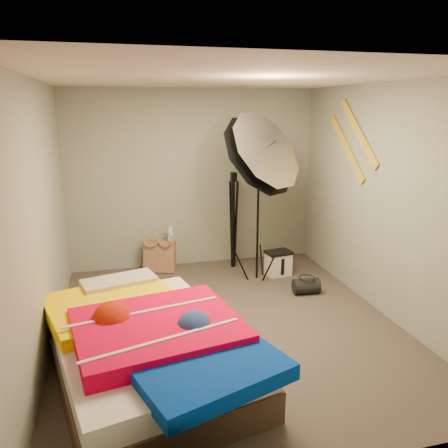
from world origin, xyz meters
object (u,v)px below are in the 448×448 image
object	(u,v)px
duffel_bag	(306,286)
photo_umbrella	(258,157)
tote_bag	(160,257)
wrapping_roll	(170,249)
camera_case	(278,264)
bed	(148,346)
camera_tripod	(233,214)

from	to	relation	value
duffel_bag	photo_umbrella	world-z (taller)	photo_umbrella
tote_bag	duffel_bag	distance (m)	2.07
wrapping_roll	camera_case	xyz separation A→B (m)	(1.41, -0.57, -0.16)
duffel_bag	bed	size ratio (longest dim) A/B	0.13
tote_bag	bed	size ratio (longest dim) A/B	0.18
wrapping_roll	camera_tripod	xyz separation A→B (m)	(0.90, -0.10, 0.48)
bed	camera_tripod	bearing A→B (deg)	59.94
wrapping_roll	photo_umbrella	size ratio (longest dim) A/B	0.27
wrapping_roll	camera_case	distance (m)	1.53
camera_case	bed	bearing A→B (deg)	-143.57
tote_bag	camera_case	xyz separation A→B (m)	(1.56, -0.54, -0.06)
wrapping_roll	camera_case	bearing A→B (deg)	-22.07
tote_bag	bed	bearing A→B (deg)	-79.02
camera_case	camera_tripod	xyz separation A→B (m)	(-0.51, 0.47, 0.63)
duffel_bag	camera_case	bearing A→B (deg)	104.39
duffel_bag	photo_umbrella	bearing A→B (deg)	145.03
wrapping_roll	bed	xyz separation A→B (m)	(-0.51, -2.53, -0.02)
camera_case	camera_tripod	world-z (taller)	camera_tripod
wrapping_roll	photo_umbrella	xyz separation A→B (m)	(1.01, -0.81, 1.35)
tote_bag	camera_tripod	distance (m)	1.20
wrapping_roll	camera_case	world-z (taller)	wrapping_roll
tote_bag	wrapping_roll	bearing A→B (deg)	30.47
camera_case	camera_tripod	size ratio (longest dim) A/B	0.23
tote_bag	camera_tripod	size ratio (longest dim) A/B	0.32
camera_tripod	wrapping_roll	bearing A→B (deg)	173.61
bed	photo_umbrella	xyz separation A→B (m)	(1.52, 1.72, 1.36)
tote_bag	wrapping_roll	distance (m)	0.18
tote_bag	wrapping_roll	size ratio (longest dim) A/B	0.69
camera_tripod	bed	bearing A→B (deg)	-120.06
duffel_bag	tote_bag	bearing A→B (deg)	148.83
photo_umbrella	camera_tripod	world-z (taller)	photo_umbrella
wrapping_roll	bed	bearing A→B (deg)	-101.39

